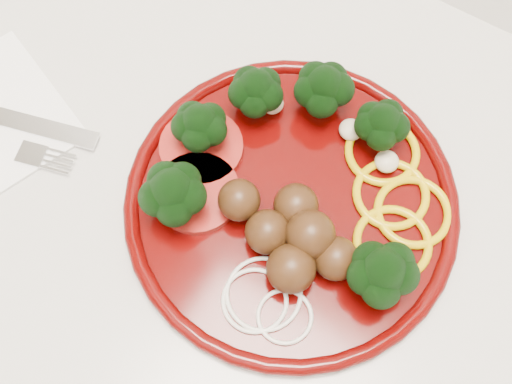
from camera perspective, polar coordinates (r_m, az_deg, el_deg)
The scene contains 2 objects.
counter at distance 1.01m, azimuth -2.50°, elevation -9.76°, with size 2.40×0.60×0.90m.
plate at distance 0.55m, azimuth 3.13°, elevation 0.05°, with size 0.29×0.29×0.07m.
Camera 1 is at (0.15, 1.53, 1.43)m, focal length 45.00 mm.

